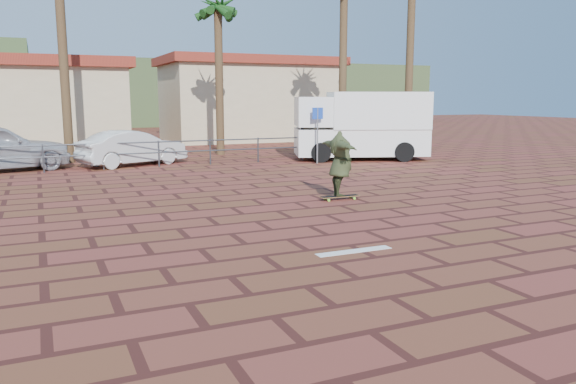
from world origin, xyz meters
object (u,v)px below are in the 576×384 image
object	(u,v)px
longboard	(340,197)
campervan	(362,124)
car_white	(133,148)
skateboarder	(340,164)

from	to	relation	value
longboard	campervan	xyz separation A→B (m)	(5.53, 8.08, 1.40)
campervan	car_white	size ratio (longest dim) A/B	1.43
longboard	campervan	size ratio (longest dim) A/B	0.18
longboard	campervan	bearing A→B (deg)	57.97
longboard	skateboarder	xyz separation A→B (m)	(0.00, 0.00, 0.85)
longboard	car_white	world-z (taller)	car_white
longboard	car_white	distance (m)	10.50
skateboarder	campervan	world-z (taller)	campervan
longboard	campervan	world-z (taller)	campervan
longboard	car_white	xyz separation A→B (m)	(-3.67, 9.82, 0.59)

